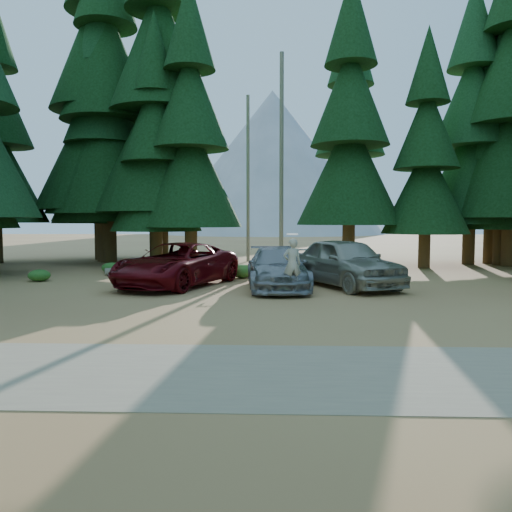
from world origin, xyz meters
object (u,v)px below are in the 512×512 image
object	(u,v)px
log_right	(342,275)
log_left	(157,270)
silver_minivan_center	(277,268)
silver_minivan_right	(346,262)
log_mid	(362,269)
frisbee_player	(292,263)
red_pickup	(177,264)

from	to	relation	value
log_right	log_left	bearing A→B (deg)	-170.94
silver_minivan_center	log_right	distance (m)	4.43
silver_minivan_right	log_mid	world-z (taller)	silver_minivan_right
frisbee_player	red_pickup	bearing A→B (deg)	-47.21
log_left	log_mid	xyz separation A→B (m)	(9.76, 1.18, -0.02)
log_left	log_mid	world-z (taller)	log_left
red_pickup	silver_minivan_center	world-z (taller)	red_pickup
frisbee_player	log_left	xyz separation A→B (m)	(-6.06, 7.17, -0.94)
silver_minivan_center	log_left	size ratio (longest dim) A/B	1.09
red_pickup	silver_minivan_right	bearing A→B (deg)	20.71
silver_minivan_right	log_left	bearing A→B (deg)	126.70
frisbee_player	log_mid	bearing A→B (deg)	-127.85
silver_minivan_center	frisbee_player	bearing A→B (deg)	-82.26
log_left	silver_minivan_right	bearing A→B (deg)	-51.60
silver_minivan_center	log_right	world-z (taller)	silver_minivan_center
silver_minivan_right	log_left	world-z (taller)	silver_minivan_right
frisbee_player	log_left	size ratio (longest dim) A/B	0.38
silver_minivan_center	frisbee_player	distance (m)	2.26
log_mid	frisbee_player	bearing A→B (deg)	-81.88
silver_minivan_center	log_left	xyz separation A→B (m)	(-5.59, 4.99, -0.58)
frisbee_player	log_left	bearing A→B (deg)	-63.73
frisbee_player	log_left	world-z (taller)	frisbee_player
silver_minivan_right	frisbee_player	distance (m)	3.47
silver_minivan_center	log_mid	distance (m)	7.46
frisbee_player	log_right	bearing A→B (deg)	-126.93
log_right	silver_minivan_center	bearing A→B (deg)	-110.00
red_pickup	log_mid	world-z (taller)	red_pickup
log_right	log_mid	bearing A→B (deg)	84.34
log_left	log_right	xyz separation A→B (m)	(8.41, -1.62, -0.03)
silver_minivan_right	frisbee_player	xyz separation A→B (m)	(-2.09, -2.76, 0.19)
log_right	frisbee_player	bearing A→B (deg)	-92.97
red_pickup	silver_minivan_right	xyz separation A→B (m)	(6.35, -0.03, 0.10)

